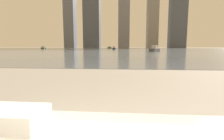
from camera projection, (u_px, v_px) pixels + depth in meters
towel_stack at (13, 118)px, 0.77m from camera, size 0.27×0.19×0.08m
harbor_water at (126, 49)px, 61.23m from camera, size 180.00×110.00×0.01m
harbor_boat_1 at (114, 48)px, 53.45m from camera, size 1.09×2.80×1.03m
harbor_boat_2 at (109, 48)px, 83.52m from camera, size 1.84×3.11×1.10m
harbor_boat_3 at (43, 48)px, 65.76m from camera, size 1.88×3.35×1.19m
harbor_boat_4 at (155, 49)px, 31.70m from camera, size 2.33×3.16×1.13m
skyline_tower_1 at (92, 24)px, 116.42m from camera, size 10.73×8.32×31.25m
skyline_tower_2 at (124, 19)px, 114.16m from camera, size 7.10×13.86×37.75m
skyline_tower_4 at (178, 17)px, 111.16m from camera, size 10.18×7.84×39.23m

